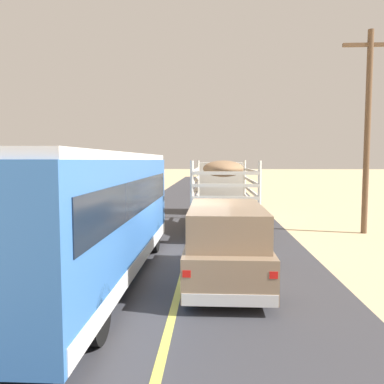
{
  "coord_description": "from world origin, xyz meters",
  "views": [
    {
      "loc": [
        0.76,
        -10.64,
        3.06
      ],
      "look_at": [
        0.0,
        4.31,
        1.83
      ],
      "focal_mm": 36.49,
      "sensor_mm": 36.0,
      "label": 1
    }
  ],
  "objects_px": {
    "livestock_truck": "(221,185)",
    "power_pole_near": "(368,126)",
    "suv_near": "(226,240)",
    "bus": "(89,213)",
    "car_far": "(218,185)"
  },
  "relations": [
    {
      "from": "livestock_truck",
      "to": "car_far",
      "type": "bearing_deg",
      "value": 89.54
    },
    {
      "from": "suv_near",
      "to": "bus",
      "type": "xyz_separation_m",
      "value": [
        -3.37,
        -0.13,
        0.66
      ]
    },
    {
      "from": "livestock_truck",
      "to": "suv_near",
      "type": "bearing_deg",
      "value": -90.71
    },
    {
      "from": "bus",
      "to": "power_pole_near",
      "type": "xyz_separation_m",
      "value": [
        9.39,
        7.09,
        2.7
      ]
    },
    {
      "from": "suv_near",
      "to": "bus",
      "type": "distance_m",
      "value": 3.44
    },
    {
      "from": "livestock_truck",
      "to": "car_far",
      "type": "relative_size",
      "value": 2.2
    },
    {
      "from": "suv_near",
      "to": "livestock_truck",
      "type": "bearing_deg",
      "value": 89.29
    },
    {
      "from": "suv_near",
      "to": "car_far",
      "type": "relative_size",
      "value": 1.05
    },
    {
      "from": "suv_near",
      "to": "power_pole_near",
      "type": "relative_size",
      "value": 0.56
    },
    {
      "from": "car_far",
      "to": "suv_near",
      "type": "bearing_deg",
      "value": -90.56
    },
    {
      "from": "livestock_truck",
      "to": "power_pole_near",
      "type": "bearing_deg",
      "value": -31.92
    },
    {
      "from": "suv_near",
      "to": "power_pole_near",
      "type": "distance_m",
      "value": 9.79
    },
    {
      "from": "car_far",
      "to": "power_pole_near",
      "type": "distance_m",
      "value": 21.72
    },
    {
      "from": "car_far",
      "to": "power_pole_near",
      "type": "relative_size",
      "value": 0.53
    },
    {
      "from": "bus",
      "to": "livestock_truck",
      "type": "bearing_deg",
      "value": 71.95
    }
  ]
}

